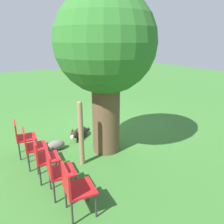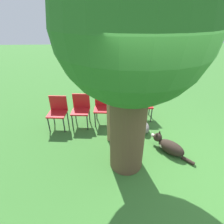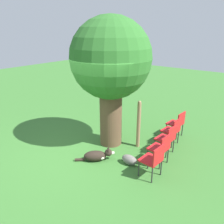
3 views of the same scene
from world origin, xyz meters
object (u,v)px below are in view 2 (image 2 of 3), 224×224
red_chair_1 (124,104)px  red_chair_3 (81,108)px  red_chair_2 (103,106)px  fence_post (109,114)px  red_chair_4 (58,110)px  red_chair_0 (144,102)px  dog (169,146)px  oak_tree (133,35)px

red_chair_1 → red_chair_3: size_ratio=1.00×
red_chair_1 → red_chair_2: size_ratio=1.00×
fence_post → red_chair_4: fence_post is taller
fence_post → red_chair_4: bearing=63.3°
red_chair_3 → red_chair_0: bearing=104.2°
red_chair_3 → red_chair_2: bearing=104.2°
dog → red_chair_1: size_ratio=0.99×
dog → red_chair_4: bearing=25.4°
oak_tree → red_chair_0: (1.76, -0.70, -1.88)m
fence_post → red_chair_3: fence_post is taller
red_chair_1 → red_chair_2: 0.58m
dog → red_chair_2: bearing=6.3°
fence_post → red_chair_2: (0.82, 0.14, -0.21)m
red_chair_0 → red_chair_4: bearing=-75.8°
red_chair_0 → red_chair_1: same height
oak_tree → dog: 2.44m
red_chair_1 → red_chair_4: same height
dog → red_chair_4: red_chair_4 is taller
red_chair_0 → red_chair_1: size_ratio=1.00×
red_chair_3 → red_chair_4: same height
fence_post → red_chair_0: size_ratio=1.68×
oak_tree → red_chair_2: 2.49m
red_chair_2 → red_chair_3: same height
dog → red_chair_2: size_ratio=0.99×
red_chair_0 → red_chair_2: size_ratio=1.00×
fence_post → red_chair_4: 1.44m
red_chair_0 → red_chair_1: (-0.09, 0.57, 0.00)m
oak_tree → red_chair_3: size_ratio=4.29×
fence_post → red_chair_3: bearing=44.0°
fence_post → red_chair_0: bearing=-45.0°
dog → red_chair_3: (1.18, 1.97, 0.34)m
red_chair_4 → red_chair_1: bearing=104.2°
red_chair_2 → dog: bearing=52.8°
red_chair_4 → red_chair_2: bearing=104.2°
dog → red_chair_4: size_ratio=0.99×
oak_tree → fence_post: size_ratio=2.56×
red_chair_4 → red_chair_0: bearing=104.2°
red_chair_2 → fence_post: bearing=14.5°
red_chair_2 → red_chair_4: size_ratio=1.00×
fence_post → red_chair_3: size_ratio=1.68×
red_chair_0 → red_chair_2: (-0.18, 1.14, 0.00)m
red_chair_4 → dog: bearing=71.9°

